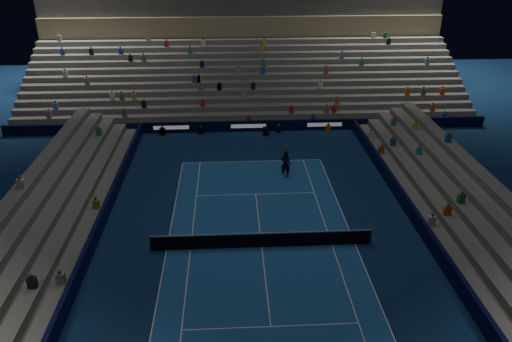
{
  "coord_description": "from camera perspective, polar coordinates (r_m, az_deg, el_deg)",
  "views": [
    {
      "loc": [
        -1.64,
        -23.64,
        16.45
      ],
      "look_at": [
        0.0,
        6.0,
        2.0
      ],
      "focal_mm": 34.51,
      "sensor_mm": 36.0,
      "label": 1
    }
  ],
  "objects": [
    {
      "name": "grandstand_east",
      "position": [
        31.93,
        25.11,
        -5.89
      ],
      "size": [
        5.0,
        37.0,
        2.5
      ],
      "color": "slate",
      "rests_on": "ground"
    },
    {
      "name": "sponsor_barrier_far",
      "position": [
        45.09,
        -0.88,
        5.24
      ],
      "size": [
        44.0,
        0.25,
        1.0
      ],
      "primitive_type": "cube",
      "color": "black",
      "rests_on": "ground"
    },
    {
      "name": "grandstand_west",
      "position": [
        30.55,
        -25.02,
        -7.37
      ],
      "size": [
        5.0,
        37.0,
        2.5
      ],
      "color": "slate",
      "rests_on": "ground"
    },
    {
      "name": "tennis_net",
      "position": [
        28.56,
        0.67,
        -7.98
      ],
      "size": [
        12.9,
        0.1,
        1.1
      ],
      "color": "#B2B2B7",
      "rests_on": "ground"
    },
    {
      "name": "tennis_player",
      "position": [
        36.38,
        3.44,
        0.82
      ],
      "size": [
        0.87,
        0.7,
        2.06
      ],
      "primitive_type": "imported",
      "rotation": [
        0.0,
        0.0,
        2.82
      ],
      "color": "black",
      "rests_on": "ground"
    },
    {
      "name": "broadcast_camera",
      "position": [
        44.34,
        1.13,
        4.65
      ],
      "size": [
        0.52,
        0.97,
        0.66
      ],
      "color": "black",
      "rests_on": "ground"
    },
    {
      "name": "grandstand_main",
      "position": [
        53.2,
        -1.33,
        11.73
      ],
      "size": [
        44.0,
        15.2,
        11.2
      ],
      "color": "slate",
      "rests_on": "ground"
    },
    {
      "name": "sponsor_barrier_east",
      "position": [
        30.69,
        19.2,
        -6.99
      ],
      "size": [
        0.25,
        37.0,
        1.0
      ],
      "primitive_type": "cube",
      "color": "black",
      "rests_on": "ground"
    },
    {
      "name": "court_surface",
      "position": [
        28.85,
        0.67,
        -8.81
      ],
      "size": [
        10.97,
        23.77,
        0.01
      ],
      "primitive_type": "cube",
      "color": "#1B5097",
      "rests_on": "ground"
    },
    {
      "name": "ground",
      "position": [
        28.85,
        0.67,
        -8.81
      ],
      "size": [
        90.0,
        90.0,
        0.0
      ],
      "primitive_type": "plane",
      "color": "#0C2449",
      "rests_on": "ground"
    },
    {
      "name": "sponsor_barrier_west",
      "position": [
        29.64,
        -18.59,
        -8.16
      ],
      "size": [
        0.25,
        37.0,
        1.0
      ],
      "primitive_type": "cube",
      "color": "black",
      "rests_on": "ground"
    }
  ]
}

